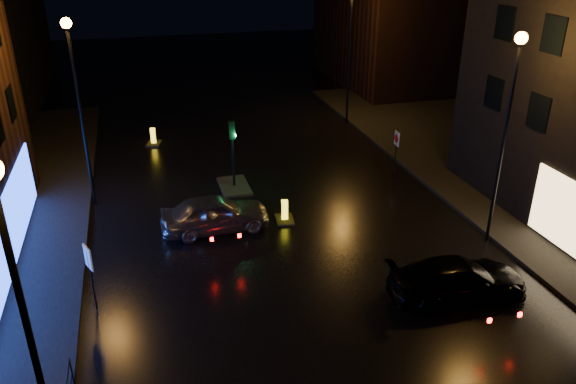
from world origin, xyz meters
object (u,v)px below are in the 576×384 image
traffic_signal (234,178)px  bollard_near (285,216)px  silver_hatchback (215,213)px  road_sign_right (397,142)px  road_sign_left (89,263)px  dark_sedan (458,279)px  bollard_far (154,141)px

traffic_signal → bollard_near: size_ratio=2.82×
silver_hatchback → traffic_signal: bearing=-23.4°
traffic_signal → road_sign_right: 8.55m
silver_hatchback → road_sign_right: 10.71m
road_sign_left → road_sign_right: road_sign_left is taller
traffic_signal → dark_sedan: bearing=-62.8°
bollard_near → bollard_far: 12.49m
dark_sedan → silver_hatchback: bearing=49.2°
silver_hatchback → dark_sedan: silver_hatchback is taller
road_sign_left → road_sign_right: 16.82m
bollard_far → road_sign_right: (11.92, -7.79, 1.47)m
bollard_far → road_sign_left: 16.20m
dark_sedan → road_sign_left: (-12.00, 2.62, 1.11)m
bollard_near → bollard_far: (-4.94, 11.47, 0.00)m
bollard_near → road_sign_left: road_sign_left is taller
bollard_near → traffic_signal: bearing=117.0°
dark_sedan → bollard_near: bearing=34.3°
silver_hatchback → dark_sedan: 10.11m
dark_sedan → road_sign_right: road_sign_right is taller
bollard_near → road_sign_right: (6.98, 3.68, 1.47)m
silver_hatchback → dark_sedan: bearing=-136.4°
silver_hatchback → road_sign_left: bearing=130.7°
bollard_near → road_sign_left: 9.07m
bollard_near → road_sign_left: size_ratio=0.51×
road_sign_right → dark_sedan: bearing=78.4°
road_sign_left → road_sign_right: bearing=5.8°
road_sign_right → bollard_far: bearing=-30.4°
silver_hatchback → bollard_near: size_ratio=3.69×
traffic_signal → silver_hatchback: traffic_signal is taller
silver_hatchback → bollard_far: (-1.90, 11.46, -0.55)m
traffic_signal → silver_hatchback: size_ratio=0.76×
silver_hatchback → bollard_far: bearing=7.1°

